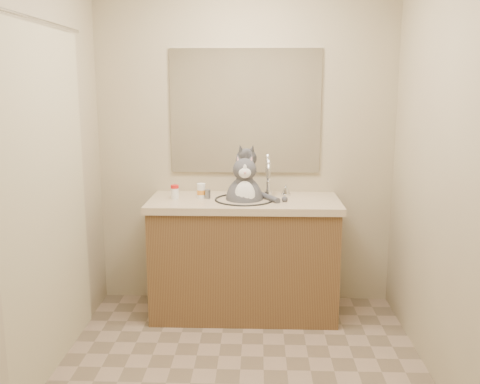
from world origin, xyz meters
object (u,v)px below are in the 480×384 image
at_px(grey_canister, 208,194).
at_px(pill_bottle_redcap, 175,192).
at_px(cat, 245,198).
at_px(pill_bottle_orange, 201,191).

bearing_deg(grey_canister, pill_bottle_redcap, -176.40).
bearing_deg(grey_canister, cat, -4.91).
bearing_deg(pill_bottle_redcap, pill_bottle_orange, 10.25).
bearing_deg(pill_bottle_redcap, cat, -0.93).
distance_m(cat, pill_bottle_redcap, 0.50).
distance_m(cat, grey_canister, 0.27).
height_order(pill_bottle_orange, grey_canister, pill_bottle_orange).
bearing_deg(pill_bottle_orange, pill_bottle_redcap, -169.75).
bearing_deg(pill_bottle_redcap, grey_canister, 3.60).
bearing_deg(pill_bottle_orange, cat, -7.54).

